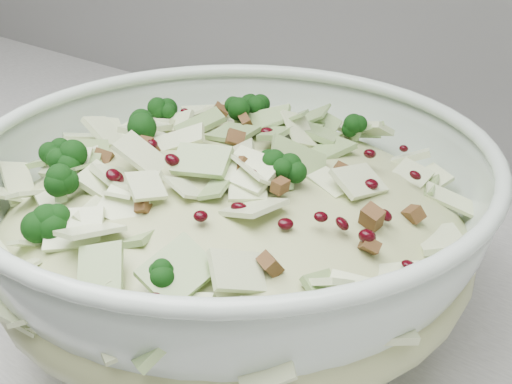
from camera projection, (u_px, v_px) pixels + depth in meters
mixing_bowl at (233, 234)px, 0.50m from camera, size 0.44×0.44×0.14m
salad at (232, 205)px, 0.49m from camera, size 0.39×0.39×0.15m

